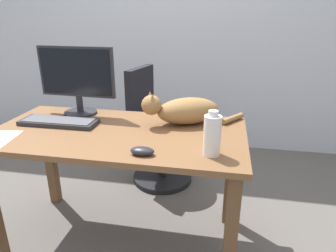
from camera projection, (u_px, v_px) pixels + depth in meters
name	position (u px, v px, depth m)	size (l,w,h in m)	color
ground_plane	(124.00, 238.00, 1.88)	(8.00, 8.00, 0.00)	#59544F
back_wall	(170.00, 14.00, 2.85)	(6.00, 0.04, 2.60)	silver
desk	(119.00, 149.00, 1.66)	(1.37, 0.70, 0.71)	brown
office_chair	(156.00, 134.00, 2.42)	(0.49, 0.48, 0.92)	black
monitor	(77.00, 78.00, 1.82)	(0.48, 0.20, 0.41)	#232328
keyboard	(59.00, 122.00, 1.72)	(0.44, 0.15, 0.03)	#232328
cat	(184.00, 110.00, 1.71)	(0.57, 0.32, 0.20)	olive
computer_mouse	(142.00, 151.00, 1.35)	(0.11, 0.06, 0.04)	#232328
water_bottle	(212.00, 135.00, 1.32)	(0.08, 0.08, 0.21)	silver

